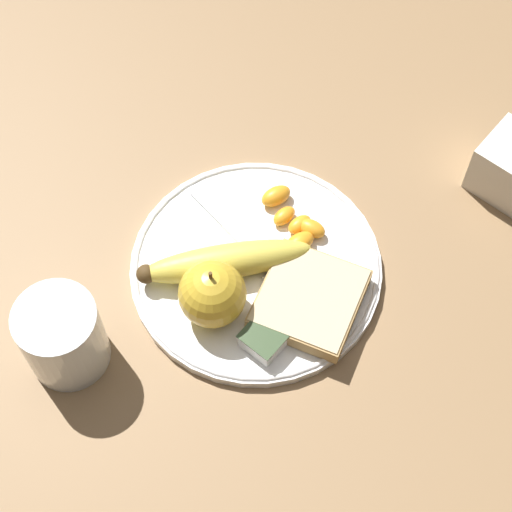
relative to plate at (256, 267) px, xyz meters
The scene contains 14 objects.
ground_plane 0.01m from the plate, ahead, with size 3.00×3.00×0.00m, color olive.
plate is the anchor object (origin of this frame).
juice_glass 0.21m from the plate, 157.50° to the left, with size 0.08×0.08×0.09m.
apple 0.08m from the plate, behind, with size 0.07×0.07×0.08m.
banana 0.04m from the plate, 140.68° to the left, with size 0.16×0.14×0.04m.
bread_slice 0.07m from the plate, 93.45° to the right, with size 0.13×0.13×0.02m.
fork 0.01m from the plate, 18.08° to the left, with size 0.05×0.19×0.00m.
jam_packet 0.09m from the plate, 132.32° to the right, with size 0.05×0.04×0.02m.
orange_segment_0 0.09m from the plate, 25.09° to the left, with size 0.04×0.03×0.02m.
orange_segment_1 0.07m from the plate, ahead, with size 0.03×0.02×0.02m.
orange_segment_2 0.07m from the plate, 11.85° to the left, with size 0.03×0.02×0.02m.
orange_segment_3 0.05m from the plate, 24.55° to the right, with size 0.04×0.03×0.02m.
orange_segment_4 0.07m from the plate, 15.58° to the right, with size 0.03×0.04×0.02m.
condiment_caddy 0.31m from the plate, 27.97° to the right, with size 0.07×0.07×0.07m.
Camera 1 is at (-0.34, -0.28, 0.81)m, focal length 60.00 mm.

